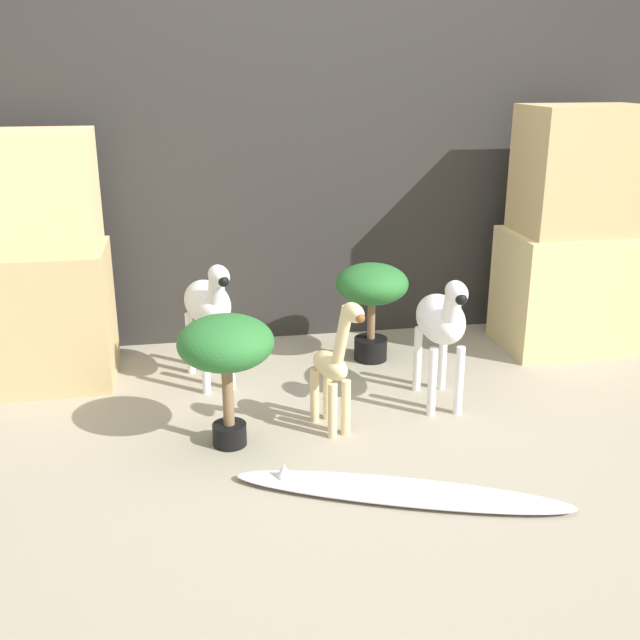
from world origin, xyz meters
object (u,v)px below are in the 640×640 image
(giraffe_figurine, at_px, (334,366))
(potted_palm_back, at_px, (226,348))
(zebra_left, at_px, (209,305))
(surfboard, at_px, (399,491))
(potted_palm_front, at_px, (372,291))
(zebra_right, at_px, (442,321))

(giraffe_figurine, xyz_separation_m, potted_palm_back, (-0.44, -0.04, 0.12))
(zebra_left, relative_size, giraffe_figurine, 1.04)
(giraffe_figurine, bearing_deg, surfboard, -76.60)
(zebra_left, bearing_deg, potted_palm_front, 10.65)
(potted_palm_front, distance_m, potted_palm_back, 1.13)
(potted_palm_back, bearing_deg, zebra_left, 93.71)
(giraffe_figurine, height_order, potted_palm_front, giraffe_figurine)
(potted_palm_back, bearing_deg, zebra_right, 13.07)
(potted_palm_back, xyz_separation_m, surfboard, (0.57, -0.50, -0.40))
(giraffe_figurine, xyz_separation_m, potted_palm_front, (0.35, 0.77, 0.07))
(potted_palm_front, distance_m, surfboard, 1.37)
(zebra_left, distance_m, surfboard, 1.35)
(zebra_right, distance_m, potted_palm_front, 0.61)
(zebra_right, height_order, potted_palm_front, zebra_right)
(giraffe_figurine, bearing_deg, zebra_right, 19.40)
(surfboard, bearing_deg, zebra_right, 61.59)
(zebra_left, relative_size, surfboard, 0.52)
(zebra_right, xyz_separation_m, giraffe_figurine, (-0.52, -0.18, -0.10))
(zebra_left, distance_m, potted_palm_front, 0.85)
(potted_palm_front, relative_size, potted_palm_back, 0.94)
(zebra_right, bearing_deg, potted_palm_front, 106.35)
(zebra_right, height_order, giraffe_figurine, zebra_right)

